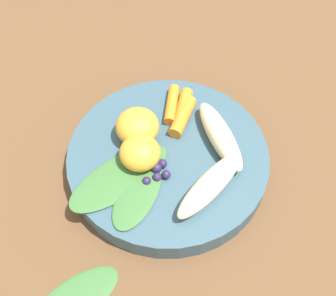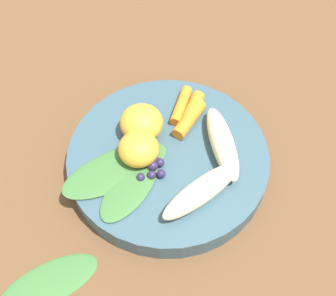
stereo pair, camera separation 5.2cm
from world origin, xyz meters
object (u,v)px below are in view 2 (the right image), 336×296
object	(u,v)px
orange_segment_near	(139,149)
kale_leaf_stray	(49,282)
banana_peeled_left	(222,143)
banana_peeled_right	(202,191)
bowl	(168,159)

from	to	relation	value
orange_segment_near	kale_leaf_stray	bearing A→B (deg)	-28.89
kale_leaf_stray	banana_peeled_left	bearing A→B (deg)	-168.83
banana_peeled_left	banana_peeled_right	distance (m)	0.07
bowl	kale_leaf_stray	world-z (taller)	bowl
bowl	kale_leaf_stray	size ratio (longest dim) A/B	2.27
bowl	banana_peeled_right	distance (m)	0.08
banana_peeled_left	bowl	bearing A→B (deg)	83.42
banana_peeled_right	orange_segment_near	size ratio (longest dim) A/B	2.26
bowl	kale_leaf_stray	distance (m)	0.20
banana_peeled_left	banana_peeled_right	world-z (taller)	same
bowl	banana_peeled_left	distance (m)	0.07
banana_peeled_right	kale_leaf_stray	bearing A→B (deg)	169.73
orange_segment_near	kale_leaf_stray	distance (m)	0.18
banana_peeled_left	banana_peeled_right	xyz separation A→B (m)	(0.07, -0.02, 0.00)
bowl	banana_peeled_left	size ratio (longest dim) A/B	2.25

